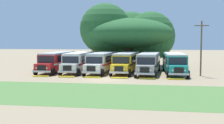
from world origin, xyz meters
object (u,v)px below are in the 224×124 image
parked_bus_slot_0 (57,61)px  parked_bus_slot_1 (79,61)px  parked_bus_slot_5 (174,62)px  parked_bus_slot_3 (126,61)px  utility_pole (201,47)px  parked_bus_slot_4 (149,62)px  parked_bus_slot_2 (102,61)px  broad_shade_tree (129,34)px

parked_bus_slot_0 → parked_bus_slot_1: 3.29m
parked_bus_slot_5 → parked_bus_slot_3: bearing=-96.8°
parked_bus_slot_5 → utility_pole: (3.22, -1.98, 2.18)m
parked_bus_slot_0 → parked_bus_slot_4: bearing=87.7°
parked_bus_slot_0 → parked_bus_slot_5: size_ratio=1.00×
parked_bus_slot_2 → parked_bus_slot_5: bearing=92.6°
broad_shade_tree → parked_bus_slot_0: bearing=-132.2°
parked_bus_slot_0 → utility_pole: size_ratio=1.54×
parked_bus_slot_3 → parked_bus_slot_4: same height
parked_bus_slot_1 → parked_bus_slot_4: size_ratio=0.99×
parked_bus_slot_3 → utility_pole: (9.87, -2.58, 2.18)m
parked_bus_slot_1 → parked_bus_slot_5: 13.56m
parked_bus_slot_0 → parked_bus_slot_3: size_ratio=0.99×
parked_bus_slot_0 → broad_shade_tree: broad_shade_tree is taller
parked_bus_slot_3 → parked_bus_slot_4: bearing=78.0°
parked_bus_slot_5 → utility_pole: bearing=56.7°
parked_bus_slot_2 → parked_bus_slot_4: (6.62, -0.45, 0.00)m
parked_bus_slot_1 → broad_shade_tree: bearing=148.6°
parked_bus_slot_4 → utility_pole: utility_pole is taller
utility_pole → parked_bus_slot_1: bearing=172.0°
parked_bus_slot_3 → parked_bus_slot_4: (3.24, -0.89, 0.00)m
parked_bus_slot_3 → broad_shade_tree: broad_shade_tree is taller
parked_bus_slot_1 → parked_bus_slot_3: size_ratio=0.99×
parked_bus_slot_3 → parked_bus_slot_5: same height
parked_bus_slot_0 → parked_bus_slot_2: same height
parked_bus_slot_2 → utility_pole: 13.60m
broad_shade_tree → utility_pole: (10.45, -12.86, -2.00)m
parked_bus_slot_5 → utility_pole: utility_pole is taller
parked_bus_slot_2 → parked_bus_slot_3: 3.41m
parked_bus_slot_0 → parked_bus_slot_1: bearing=92.0°
parked_bus_slot_5 → parked_bus_slot_0: bearing=-92.5°
parked_bus_slot_4 → broad_shade_tree: 12.53m
parked_bus_slot_0 → broad_shade_tree: size_ratio=0.66×
parked_bus_slot_2 → utility_pole: bearing=84.3°
parked_bus_slot_1 → parked_bus_slot_4: same height
parked_bus_slot_1 → utility_pole: bearing=81.6°
parked_bus_slot_2 → parked_bus_slot_1: bearing=-90.1°
parked_bus_slot_0 → broad_shade_tree: bearing=137.9°
parked_bus_slot_4 → parked_bus_slot_5: same height
parked_bus_slot_3 → broad_shade_tree: bearing=-173.4°
parked_bus_slot_0 → parked_bus_slot_5: (16.85, -0.26, 0.00)m
parked_bus_slot_1 → parked_bus_slot_5: size_ratio=1.00×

